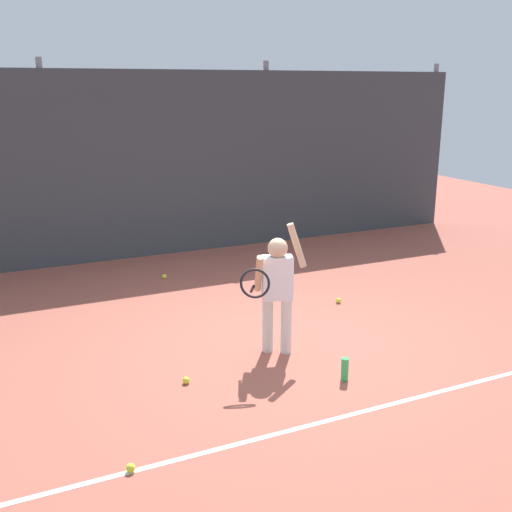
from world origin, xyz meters
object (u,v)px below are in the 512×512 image
water_bottle (345,369)px  tennis_ball_3 (131,468)px  tennis_ball_0 (164,276)px  tennis_ball_2 (338,300)px  tennis_ball_4 (186,380)px  tennis_player (276,285)px

water_bottle → tennis_ball_3: water_bottle is taller
water_bottle → tennis_ball_3: 2.21m
water_bottle → tennis_ball_0: water_bottle is taller
water_bottle → tennis_ball_0: bearing=99.8°
tennis_ball_2 → tennis_ball_4: size_ratio=1.00×
tennis_ball_2 → tennis_ball_3: same height
water_bottle → tennis_ball_3: size_ratio=3.33×
water_bottle → tennis_player: bearing=110.5°
water_bottle → tennis_ball_2: (1.07, 1.80, -0.08)m
tennis_ball_0 → tennis_player: bearing=-83.4°
water_bottle → tennis_ball_2: size_ratio=3.33×
tennis_player → tennis_ball_0: 2.97m
tennis_ball_2 → tennis_ball_4: bearing=-152.8°
tennis_ball_0 → water_bottle: bearing=-80.2°
water_bottle → tennis_ball_4: water_bottle is taller
water_bottle → tennis_ball_0: 3.74m
tennis_player → water_bottle: bearing=-51.3°
tennis_ball_0 → tennis_ball_4: bearing=-103.0°
water_bottle → tennis_ball_0: (-0.63, 3.68, -0.08)m
water_bottle → tennis_ball_4: 1.47m
tennis_player → tennis_ball_3: size_ratio=20.46×
tennis_ball_3 → tennis_ball_2: bearing=36.2°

